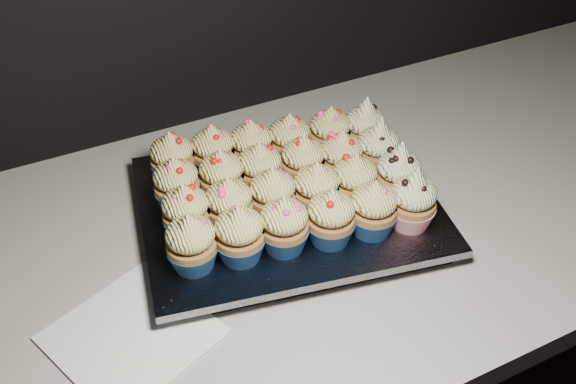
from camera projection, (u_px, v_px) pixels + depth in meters
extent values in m
cube|color=black|center=(399.00, 356.00, 1.29)|extent=(2.40, 0.60, 0.86)
cube|color=beige|center=(431.00, 184.00, 1.00)|extent=(2.44, 0.64, 0.04)
cube|color=white|center=(132.00, 335.00, 0.75)|extent=(0.22, 0.22, 0.00)
cube|color=black|center=(288.00, 213.00, 0.90)|extent=(0.42, 0.35, 0.02)
cube|color=silver|center=(288.00, 204.00, 0.89)|extent=(0.45, 0.38, 0.01)
cone|color=navy|center=(193.00, 257.00, 0.79)|extent=(0.06, 0.06, 0.03)
ellipsoid|color=#FFE080|center=(190.00, 234.00, 0.76)|extent=(0.06, 0.06, 0.04)
cone|color=#FFE080|center=(188.00, 220.00, 0.75)|extent=(0.03, 0.03, 0.02)
cone|color=navy|center=(240.00, 248.00, 0.80)|extent=(0.06, 0.06, 0.03)
ellipsoid|color=#FFE080|center=(239.00, 226.00, 0.77)|extent=(0.06, 0.06, 0.04)
cone|color=#FFE080|center=(238.00, 212.00, 0.76)|extent=(0.03, 0.03, 0.02)
cone|color=navy|center=(284.00, 238.00, 0.81)|extent=(0.06, 0.06, 0.03)
ellipsoid|color=#FFE080|center=(284.00, 216.00, 0.79)|extent=(0.06, 0.06, 0.04)
cone|color=#FFE080|center=(284.00, 202.00, 0.77)|extent=(0.03, 0.03, 0.02)
cone|color=navy|center=(330.00, 231.00, 0.82)|extent=(0.06, 0.06, 0.03)
ellipsoid|color=#FFE080|center=(331.00, 209.00, 0.80)|extent=(0.06, 0.06, 0.04)
cone|color=#FFE080|center=(332.00, 195.00, 0.78)|extent=(0.03, 0.03, 0.02)
cone|color=navy|center=(372.00, 222.00, 0.83)|extent=(0.06, 0.06, 0.03)
ellipsoid|color=#FFE080|center=(374.00, 200.00, 0.81)|extent=(0.06, 0.06, 0.04)
cone|color=#FFE080|center=(376.00, 186.00, 0.80)|extent=(0.03, 0.03, 0.02)
cone|color=red|center=(410.00, 215.00, 0.84)|extent=(0.06, 0.06, 0.03)
ellipsoid|color=#FDEDB1|center=(414.00, 193.00, 0.82)|extent=(0.06, 0.06, 0.04)
cone|color=#FDEDB1|center=(417.00, 176.00, 0.80)|extent=(0.03, 0.03, 0.03)
cone|color=navy|center=(188.00, 226.00, 0.83)|extent=(0.06, 0.06, 0.03)
ellipsoid|color=#FFE080|center=(185.00, 204.00, 0.80)|extent=(0.06, 0.06, 0.04)
cone|color=#FFE080|center=(183.00, 190.00, 0.79)|extent=(0.03, 0.03, 0.02)
cone|color=navy|center=(230.00, 219.00, 0.84)|extent=(0.06, 0.06, 0.03)
ellipsoid|color=#FFE080|center=(229.00, 197.00, 0.81)|extent=(0.06, 0.06, 0.04)
cone|color=#FFE080|center=(228.00, 183.00, 0.80)|extent=(0.03, 0.03, 0.02)
cone|color=navy|center=(273.00, 208.00, 0.85)|extent=(0.06, 0.06, 0.03)
ellipsoid|color=#FFE080|center=(273.00, 187.00, 0.83)|extent=(0.06, 0.06, 0.04)
cone|color=#FFE080|center=(272.00, 173.00, 0.82)|extent=(0.03, 0.03, 0.02)
cone|color=navy|center=(316.00, 203.00, 0.86)|extent=(0.06, 0.06, 0.03)
ellipsoid|color=#FFE080|center=(317.00, 181.00, 0.84)|extent=(0.06, 0.06, 0.04)
cone|color=#FFE080|center=(317.00, 167.00, 0.82)|extent=(0.03, 0.03, 0.02)
cone|color=navy|center=(353.00, 195.00, 0.88)|extent=(0.06, 0.06, 0.03)
ellipsoid|color=#FFE080|center=(355.00, 173.00, 0.85)|extent=(0.06, 0.06, 0.04)
cone|color=#FFE080|center=(356.00, 159.00, 0.84)|extent=(0.03, 0.03, 0.02)
cone|color=red|center=(396.00, 188.00, 0.89)|extent=(0.06, 0.06, 0.03)
ellipsoid|color=#FDEDB1|center=(399.00, 167.00, 0.86)|extent=(0.06, 0.06, 0.04)
cone|color=#FDEDB1|center=(401.00, 150.00, 0.84)|extent=(0.03, 0.03, 0.03)
cone|color=navy|center=(179.00, 198.00, 0.87)|extent=(0.06, 0.06, 0.03)
ellipsoid|color=#FFE080|center=(175.00, 176.00, 0.85)|extent=(0.06, 0.06, 0.04)
cone|color=#FFE080|center=(173.00, 162.00, 0.83)|extent=(0.03, 0.03, 0.02)
cone|color=navy|center=(223.00, 190.00, 0.88)|extent=(0.06, 0.06, 0.03)
ellipsoid|color=#FFE080|center=(221.00, 168.00, 0.86)|extent=(0.06, 0.06, 0.04)
cone|color=#FFE080|center=(220.00, 154.00, 0.84)|extent=(0.03, 0.03, 0.02)
cone|color=navy|center=(260.00, 182.00, 0.90)|extent=(0.06, 0.06, 0.03)
ellipsoid|color=#FFE080|center=(260.00, 161.00, 0.87)|extent=(0.06, 0.06, 0.04)
cone|color=#FFE080|center=(259.00, 147.00, 0.86)|extent=(0.03, 0.03, 0.02)
cone|color=navy|center=(303.00, 175.00, 0.91)|extent=(0.06, 0.06, 0.03)
ellipsoid|color=#FFE080|center=(303.00, 154.00, 0.88)|extent=(0.06, 0.06, 0.04)
cone|color=#FFE080|center=(303.00, 140.00, 0.87)|extent=(0.03, 0.03, 0.02)
cone|color=navy|center=(340.00, 171.00, 0.92)|extent=(0.06, 0.06, 0.03)
ellipsoid|color=#FFE080|center=(341.00, 149.00, 0.89)|extent=(0.06, 0.06, 0.04)
cone|color=#FFE080|center=(342.00, 136.00, 0.88)|extent=(0.03, 0.03, 0.02)
cone|color=red|center=(376.00, 163.00, 0.93)|extent=(0.06, 0.06, 0.03)
ellipsoid|color=#FDEDB1|center=(379.00, 141.00, 0.91)|extent=(0.06, 0.06, 0.04)
cone|color=#FDEDB1|center=(381.00, 125.00, 0.89)|extent=(0.03, 0.03, 0.03)
cone|color=navy|center=(174.00, 172.00, 0.91)|extent=(0.06, 0.06, 0.03)
ellipsoid|color=#FFE080|center=(171.00, 151.00, 0.89)|extent=(0.06, 0.06, 0.04)
cone|color=#FFE080|center=(169.00, 137.00, 0.88)|extent=(0.03, 0.03, 0.02)
cone|color=navy|center=(215.00, 164.00, 0.93)|extent=(0.06, 0.06, 0.03)
ellipsoid|color=#FFE080|center=(213.00, 143.00, 0.90)|extent=(0.06, 0.06, 0.04)
cone|color=#FFE080|center=(211.00, 129.00, 0.89)|extent=(0.03, 0.03, 0.02)
cone|color=navy|center=(252.00, 159.00, 0.94)|extent=(0.06, 0.06, 0.03)
ellipsoid|color=#FFE080|center=(251.00, 138.00, 0.91)|extent=(0.06, 0.06, 0.04)
cone|color=#FFE080|center=(251.00, 125.00, 0.90)|extent=(0.03, 0.03, 0.02)
cone|color=navy|center=(290.00, 153.00, 0.95)|extent=(0.06, 0.06, 0.03)
ellipsoid|color=#FFE080|center=(290.00, 132.00, 0.92)|extent=(0.06, 0.06, 0.04)
cone|color=#FFE080|center=(290.00, 119.00, 0.91)|extent=(0.03, 0.03, 0.02)
cone|color=navy|center=(329.00, 146.00, 0.96)|extent=(0.06, 0.06, 0.03)
ellipsoid|color=#FFE080|center=(330.00, 125.00, 0.94)|extent=(0.06, 0.06, 0.04)
cone|color=#FFE080|center=(331.00, 111.00, 0.92)|extent=(0.03, 0.03, 0.02)
cone|color=red|center=(363.00, 142.00, 0.97)|extent=(0.06, 0.06, 0.03)
ellipsoid|color=#FDEDB1|center=(365.00, 121.00, 0.95)|extent=(0.06, 0.06, 0.04)
cone|color=#FDEDB1|center=(367.00, 104.00, 0.93)|extent=(0.03, 0.03, 0.03)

